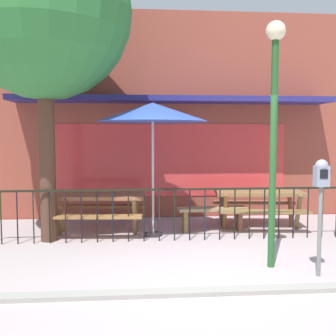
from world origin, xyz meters
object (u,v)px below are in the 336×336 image
object	(u,v)px
patio_umbrella	(153,113)
parking_meter_near	(321,186)
picnic_table_left	(98,202)
picnic_table_right	(259,199)
patio_bench	(212,214)
street_tree	(44,12)
street_lamp	(274,106)

from	to	relation	value
patio_umbrella	parking_meter_near	xyz separation A→B (m)	(2.17, -2.42, -1.11)
picnic_table_left	picnic_table_right	distance (m)	3.32
picnic_table_left	parking_meter_near	size ratio (longest dim) A/B	1.18
picnic_table_left	patio_bench	size ratio (longest dim) A/B	1.34
picnic_table_left	parking_meter_near	xyz separation A→B (m)	(3.24, -2.71, 0.63)
street_tree	patio_bench	bearing A→B (deg)	9.17
street_lamp	street_tree	bearing A→B (deg)	153.76
picnic_table_left	street_tree	bearing A→B (deg)	-148.92
picnic_table_right	street_tree	xyz separation A→B (m)	(-4.17, -0.72, 3.48)
patio_bench	parking_meter_near	xyz separation A→B (m)	(0.96, -2.70, 0.89)
patio_umbrella	parking_meter_near	bearing A→B (deg)	-48.10
patio_umbrella	street_lamp	size ratio (longest dim) A/B	0.72
patio_bench	parking_meter_near	world-z (taller)	parking_meter_near
picnic_table_left	parking_meter_near	distance (m)	4.27
patio_bench	picnic_table_left	bearing A→B (deg)	179.81
street_tree	street_lamp	size ratio (longest dim) A/B	1.60
picnic_table_left	patio_umbrella	distance (m)	2.07
patio_bench	street_tree	distance (m)	4.91
parking_meter_near	picnic_table_right	bearing A→B (deg)	88.54
patio_umbrella	street_tree	size ratio (longest dim) A/B	0.45
picnic_table_right	patio_bench	xyz separation A→B (m)	(-1.03, -0.22, -0.26)
patio_bench	parking_meter_near	bearing A→B (deg)	-70.52
patio_bench	street_tree	xyz separation A→B (m)	(-3.14, -0.51, 3.74)
patio_umbrella	street_tree	distance (m)	2.60
street_tree	parking_meter_near	bearing A→B (deg)	-28.21
parking_meter_near	picnic_table_left	bearing A→B (deg)	140.10
picnic_table_left	street_lamp	size ratio (longest dim) A/B	0.54
street_lamp	picnic_table_left	bearing A→B (deg)	140.09
patio_bench	street_lamp	xyz separation A→B (m)	(0.43, -2.27, 1.99)
patio_bench	street_tree	size ratio (longest dim) A/B	0.25
patio_bench	street_lamp	distance (m)	3.05
picnic_table_left	street_lamp	world-z (taller)	street_lamp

